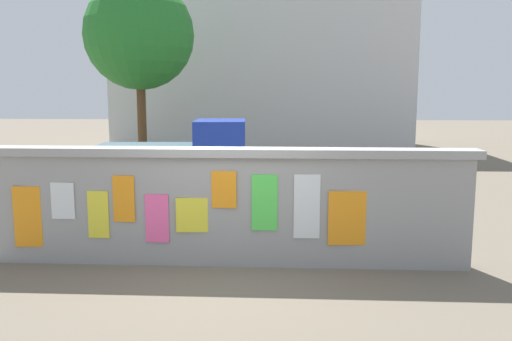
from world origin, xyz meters
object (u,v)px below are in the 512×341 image
object	(u,v)px
bicycle_far	(397,213)
tree_roadside	(139,35)
auto_rickshaw_truck	(180,159)
motorcycle	(156,211)
person_walking	(294,189)
bicycle_near	(317,190)

from	to	relation	value
bicycle_far	tree_roadside	world-z (taller)	tree_roadside
auto_rickshaw_truck	tree_roadside	world-z (taller)	tree_roadside
motorcycle	tree_roadside	xyz separation A→B (m)	(-2.57, 8.78, 3.89)
auto_rickshaw_truck	bicycle_far	bearing A→B (deg)	-35.03
person_walking	tree_roadside	world-z (taller)	tree_roadside
bicycle_near	tree_roadside	xyz separation A→B (m)	(-5.55, 6.08, 3.99)
auto_rickshaw_truck	bicycle_far	distance (m)	5.64
bicycle_far	person_walking	bearing A→B (deg)	-151.62
motorcycle	bicycle_near	world-z (taller)	bicycle_near
bicycle_far	motorcycle	bearing A→B (deg)	-173.25
auto_rickshaw_truck	bicycle_near	world-z (taller)	auto_rickshaw_truck
auto_rickshaw_truck	bicycle_near	size ratio (longest dim) A/B	2.16
bicycle_far	auto_rickshaw_truck	bearing A→B (deg)	144.97
bicycle_near	auto_rickshaw_truck	bearing A→B (deg)	162.54
bicycle_near	person_walking	world-z (taller)	person_walking
tree_roadside	person_walking	bearing A→B (deg)	-61.79
motorcycle	person_walking	size ratio (longest dim) A/B	1.16
bicycle_far	tree_roadside	size ratio (longest dim) A/B	0.27
bicycle_far	bicycle_near	bearing A→B (deg)	120.95
person_walking	bicycle_far	bearing A→B (deg)	28.38
person_walking	tree_roadside	xyz separation A→B (m)	(-4.98, 9.29, 3.36)
bicycle_near	bicycle_far	distance (m)	2.55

